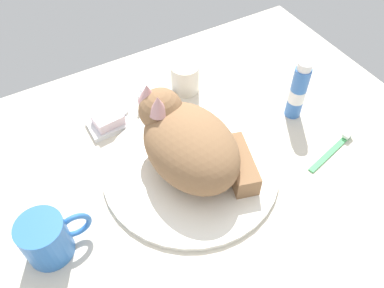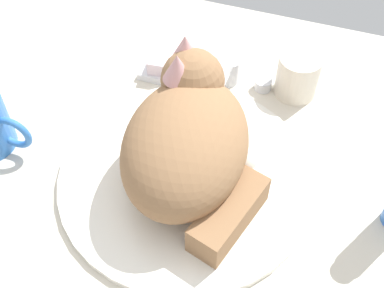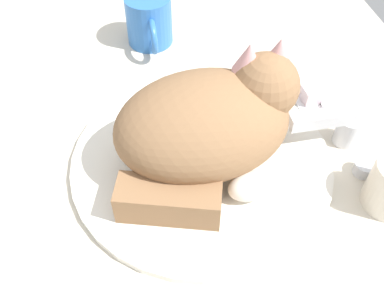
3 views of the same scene
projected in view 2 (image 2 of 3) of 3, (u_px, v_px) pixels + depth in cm
name	position (u px, v px, depth cm)	size (l,w,h in cm)	color
ground_plane	(186.00, 185.00, 72.67)	(110.00, 82.50, 3.00)	beige
sink_basin	(186.00, 177.00, 71.09)	(35.70, 35.70, 1.07)	white
faucet	(226.00, 73.00, 81.17)	(14.65, 11.03, 6.48)	silver
cat	(189.00, 138.00, 66.09)	(20.66, 25.46, 15.60)	#936B47
rinse_cup	(298.00, 75.00, 79.77)	(6.69, 6.69, 7.18)	silver
soap_dish	(169.00, 71.00, 84.86)	(9.00, 6.40, 1.20)	white
soap_bar	(169.00, 63.00, 83.49)	(6.08, 4.88, 2.34)	silver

